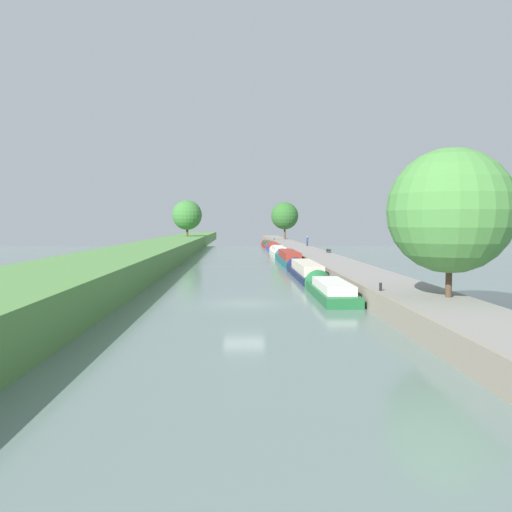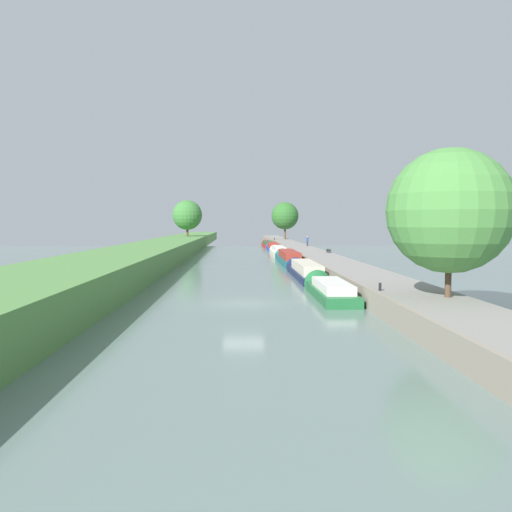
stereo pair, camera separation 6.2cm
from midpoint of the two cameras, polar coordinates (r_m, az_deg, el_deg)
name	(u,v)px [view 1 (the left image)]	position (r m, az deg, el deg)	size (l,w,h in m)	color
ground_plane	(244,304)	(31.91, -1.37, -5.28)	(160.00, 160.00, 0.00)	slate
left_grassy_bank	(56,287)	(33.64, -21.17, -3.15)	(8.11, 260.00, 2.22)	#518442
right_towpath	(398,294)	(33.29, 15.21, -4.03)	(4.30, 260.00, 1.15)	gray
stone_quay	(361,294)	(32.69, 11.38, -4.07)	(0.25, 260.00, 1.20)	gray
narrowboat_green	(329,289)	(35.64, 7.92, -3.62)	(2.18, 10.46, 2.07)	#1E6033
narrowboat_navy	(305,270)	(48.40, 5.30, -1.57)	(2.11, 15.22, 2.14)	#141E42
narrowboat_teal	(288,258)	(64.68, 3.49, -0.18)	(2.17, 17.27, 2.25)	#195B60
narrowboat_cream	(278,251)	(82.04, 2.39, 0.56)	(1.94, 14.76, 1.98)	beige
narrowboat_blue	(272,247)	(95.91, 1.75, 1.01)	(1.94, 11.38, 2.06)	#283D93
narrowboat_red	(267,244)	(110.15, 1.20, 1.30)	(2.06, 15.56, 1.95)	maroon
tree_rightbank_near	(450,211)	(28.15, 20.48, 4.66)	(6.35, 6.35, 7.58)	#4C3828
tree_rightbank_midnear	(285,216)	(122.14, 3.16, 4.42)	(6.37, 6.37, 8.68)	brown
tree_leftbank_downstream	(187,215)	(108.51, -7.59, 4.47)	(6.13, 6.13, 7.46)	brown
person_walking	(307,241)	(86.16, 5.62, 1.67)	(0.34, 0.34, 1.66)	#282D42
mooring_bollard_near	(381,287)	(29.97, 13.44, -3.30)	(0.16, 0.16, 0.45)	black
mooring_bollard_far	(274,239)	(117.13, 1.99, 1.88)	(0.16, 0.16, 0.45)	black
park_bench	(329,250)	(67.14, 7.94, 0.66)	(0.44, 1.50, 0.47)	#333338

